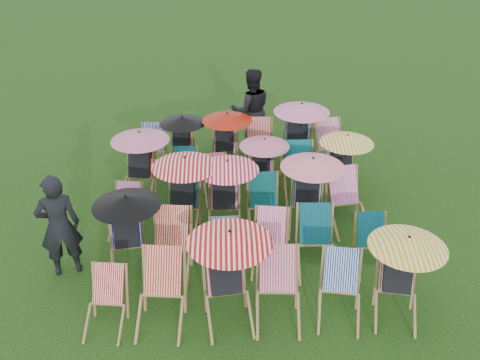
{
  "coord_description": "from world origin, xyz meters",
  "views": [
    {
      "loc": [
        -0.29,
        -7.95,
        5.66
      ],
      "look_at": [
        -0.04,
        0.24,
        0.9
      ],
      "focal_mm": 40.0,
      "sensor_mm": 36.0,
      "label": 1
    }
  ],
  "objects_px": {
    "deckchair_29": "(332,147)",
    "person_rear": "(251,110)",
    "deckchair_0": "(105,303)",
    "person_left": "(59,226)",
    "deckchair_5": "(400,276)"
  },
  "relations": [
    {
      "from": "deckchair_0",
      "to": "deckchair_29",
      "type": "xyz_separation_m",
      "value": [
        4.01,
        4.57,
        0.08
      ]
    },
    {
      "from": "deckchair_0",
      "to": "person_left",
      "type": "height_order",
      "value": "person_left"
    },
    {
      "from": "deckchair_5",
      "to": "person_left",
      "type": "distance_m",
      "value": 5.17
    },
    {
      "from": "deckchair_5",
      "to": "person_rear",
      "type": "xyz_separation_m",
      "value": [
        -1.85,
        5.45,
        0.27
      ]
    },
    {
      "from": "person_left",
      "to": "deckchair_0",
      "type": "bearing_deg",
      "value": 107.73
    },
    {
      "from": "deckchair_0",
      "to": "person_left",
      "type": "bearing_deg",
      "value": 131.95
    },
    {
      "from": "deckchair_29",
      "to": "person_left",
      "type": "xyz_separation_m",
      "value": [
        -4.89,
        -3.35,
        0.39
      ]
    },
    {
      "from": "deckchair_5",
      "to": "person_rear",
      "type": "distance_m",
      "value": 5.76
    },
    {
      "from": "deckchair_0",
      "to": "deckchair_29",
      "type": "height_order",
      "value": "deckchair_29"
    },
    {
      "from": "deckchair_5",
      "to": "deckchair_0",
      "type": "bearing_deg",
      "value": -167.62
    },
    {
      "from": "deckchair_5",
      "to": "person_left",
      "type": "height_order",
      "value": "person_left"
    },
    {
      "from": "deckchair_29",
      "to": "person_rear",
      "type": "bearing_deg",
      "value": 138.39
    },
    {
      "from": "deckchair_5",
      "to": "deckchair_29",
      "type": "xyz_separation_m",
      "value": [
        -0.15,
        4.44,
        -0.19
      ]
    },
    {
      "from": "person_left",
      "to": "person_rear",
      "type": "distance_m",
      "value": 5.4
    },
    {
      "from": "deckchair_5",
      "to": "deckchair_29",
      "type": "relative_size",
      "value": 1.27
    }
  ]
}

